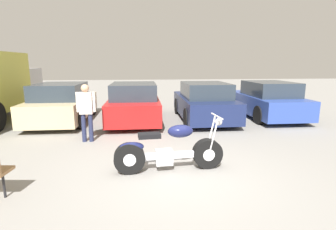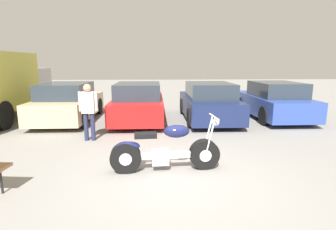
{
  "view_description": "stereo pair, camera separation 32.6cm",
  "coord_description": "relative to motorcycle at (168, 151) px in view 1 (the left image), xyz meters",
  "views": [
    {
      "loc": [
        -0.7,
        -4.73,
        2.16
      ],
      "look_at": [
        -0.05,
        1.8,
        0.85
      ],
      "focal_mm": 28.0,
      "sensor_mm": 36.0,
      "label": 1
    },
    {
      "loc": [
        -0.37,
        -4.75,
        2.16
      ],
      "look_at": [
        -0.05,
        1.8,
        0.85
      ],
      "focal_mm": 28.0,
      "sensor_mm": 36.0,
      "label": 2
    }
  ],
  "objects": [
    {
      "name": "parked_car_blue",
      "position": [
        4.5,
        5.0,
        0.26
      ],
      "size": [
        1.87,
        4.06,
        1.44
      ],
      "color": "#2D479E",
      "rests_on": "ground_plane"
    },
    {
      "name": "parked_car_red",
      "position": [
        -0.8,
        4.74,
        0.26
      ],
      "size": [
        1.87,
        4.06,
        1.44
      ],
      "color": "red",
      "rests_on": "ground_plane"
    },
    {
      "name": "parked_car_navy",
      "position": [
        1.85,
        4.73,
        0.26
      ],
      "size": [
        1.87,
        4.06,
        1.44
      ],
      "color": "#19234C",
      "rests_on": "ground_plane"
    },
    {
      "name": "ground_plane",
      "position": [
        0.2,
        -0.28,
        -0.41
      ],
      "size": [
        60.0,
        60.0,
        0.0
      ],
      "primitive_type": "plane",
      "color": "gray"
    },
    {
      "name": "parked_car_champagne",
      "position": [
        -3.45,
        4.91,
        0.26
      ],
      "size": [
        1.87,
        4.06,
        1.44
      ],
      "color": "#C6B284",
      "rests_on": "ground_plane"
    },
    {
      "name": "person_standing",
      "position": [
        -2.03,
        2.22,
        0.53
      ],
      "size": [
        0.52,
        0.21,
        1.6
      ],
      "color": "#232847",
      "rests_on": "ground_plane"
    },
    {
      "name": "motorcycle",
      "position": [
        0.0,
        0.0,
        0.0
      ],
      "size": [
        2.23,
        0.62,
        1.11
      ],
      "color": "black",
      "rests_on": "ground_plane"
    }
  ]
}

